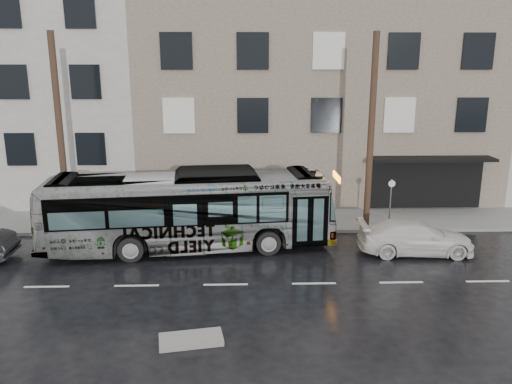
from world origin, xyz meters
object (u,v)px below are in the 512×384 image
(sign_post, at_px, (390,204))
(utility_pole_rear, at_px, (60,136))
(white_sedan, at_px, (415,237))
(utility_pole_front, at_px, (371,134))
(bus, at_px, (189,210))

(sign_post, bearing_deg, utility_pole_rear, 180.00)
(sign_post, distance_m, white_sedan, 2.93)
(utility_pole_front, bearing_deg, bus, -166.04)
(utility_pole_front, distance_m, utility_pole_rear, 14.00)
(utility_pole_front, bearing_deg, utility_pole_rear, 180.00)
(bus, bearing_deg, utility_pole_front, -82.22)
(utility_pole_front, xyz_separation_m, bus, (-8.15, -2.03, -2.95))
(white_sedan, bearing_deg, sign_post, 8.42)
(utility_pole_rear, xyz_separation_m, sign_post, (15.10, 0.00, -3.30))
(utility_pole_front, relative_size, white_sedan, 1.89)
(utility_pole_rear, bearing_deg, bus, -19.12)
(bus, xyz_separation_m, white_sedan, (9.53, -0.82, -1.01))
(utility_pole_front, distance_m, bus, 8.90)
(utility_pole_front, xyz_separation_m, utility_pole_rear, (-14.00, 0.00, 0.00))
(sign_post, height_order, bus, bus)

